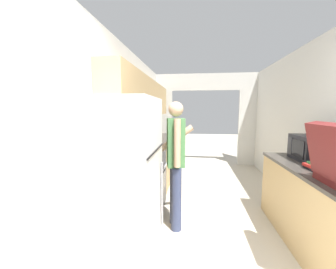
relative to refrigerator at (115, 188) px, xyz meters
name	(u,v)px	position (x,y,z in m)	size (l,w,h in m)	color
wall_left	(131,114)	(-0.33, 1.54, 0.64)	(0.38, 7.01, 2.50)	silver
wall_right	(325,131)	(2.38, 1.16, 0.44)	(0.06, 7.01, 2.50)	silver
wall_far_with_doorway	(205,112)	(0.99, 4.10, 0.65)	(3.12, 0.06, 2.50)	silver
counter_left	(155,163)	(-0.08, 2.32, -0.37)	(0.62, 3.46, 0.88)	tan
counter_right	(319,211)	(2.05, 0.57, -0.37)	(0.62, 1.85, 0.88)	tan
refrigerator	(115,188)	(0.00, 0.00, 0.00)	(0.78, 0.72, 1.62)	white
range_oven	(143,180)	(-0.07, 1.26, -0.36)	(0.66, 0.72, 1.02)	black
person	(176,162)	(0.47, 0.82, 0.05)	(0.52, 0.42, 1.62)	#384266
microwave	(311,148)	(2.15, 1.02, 0.23)	(0.36, 0.49, 0.32)	black
book_stack	(322,168)	(2.02, 0.55, 0.11)	(0.27, 0.33, 0.08)	black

